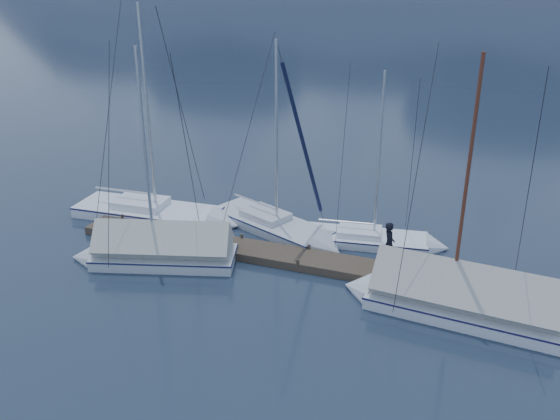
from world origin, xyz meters
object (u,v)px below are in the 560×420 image
object	(u,v)px
sailboat_open_mid	(285,231)
sailboat_open_right	(384,242)
sailboat_covered_near	(447,298)
sailboat_open_left	(167,216)
person	(389,244)
sailboat_covered_far	(151,252)

from	to	relation	value
sailboat_open_mid	sailboat_open_right	bearing A→B (deg)	6.07
sailboat_open_right	sailboat_covered_near	bearing A→B (deg)	-55.41
sailboat_open_left	sailboat_open_right	distance (m)	10.13
person	sailboat_open_right	bearing A→B (deg)	-9.04
sailboat_open_mid	sailboat_open_right	world-z (taller)	sailboat_open_mid
sailboat_open_mid	person	world-z (taller)	sailboat_open_mid
sailboat_open_right	sailboat_covered_far	distance (m)	9.78
sailboat_open_right	sailboat_covered_far	bearing A→B (deg)	-150.34
sailboat_open_mid	sailboat_covered_near	bearing A→B (deg)	-28.10
sailboat_covered_far	person	xyz separation A→B (m)	(9.10, 2.43, 0.78)
person	sailboat_open_left	bearing A→B (deg)	58.65
sailboat_covered_near	person	world-z (taller)	sailboat_covered_near
sailboat_open_right	person	xyz separation A→B (m)	(0.61, -2.40, 1.10)
sailboat_covered_near	sailboat_open_right	bearing A→B (deg)	124.59
sailboat_covered_far	person	size ratio (longest dim) A/B	5.22
sailboat_open_right	sailboat_covered_near	size ratio (longest dim) A/B	0.83
sailboat_open_left	sailboat_covered_near	world-z (taller)	sailboat_open_left
sailboat_open_left	sailboat_covered_far	bearing A→B (deg)	-68.11
sailboat_open_left	person	xyz separation A→B (m)	(10.69, -1.53, 1.05)
sailboat_covered_near	sailboat_covered_far	distance (m)	11.55
sailboat_open_left	sailboat_open_mid	world-z (taller)	sailboat_open_left
sailboat_open_mid	person	distance (m)	5.44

